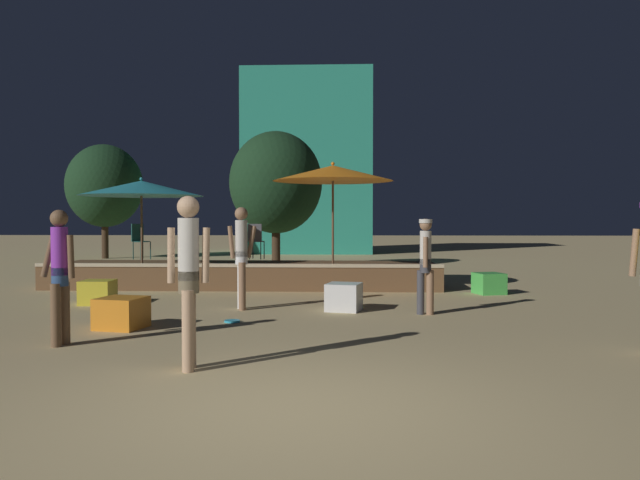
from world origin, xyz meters
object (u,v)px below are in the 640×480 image
object	(u,v)px
cube_seat_0	(489,283)
person_0	(241,252)
bistro_chair_1	(256,238)
background_tree_0	(104,186)
cube_seat_3	(344,297)
bistro_chair_0	(139,238)
background_tree_1	(276,183)
cube_seat_1	(122,313)
patio_umbrella_0	(333,173)
person_4	(425,261)
person_2	(189,272)
person_3	(60,271)
cube_seat_2	(98,292)
frisbee_disc	(232,321)
patio_umbrella_1	(141,188)

from	to	relation	value
cube_seat_0	person_0	distance (m)	5.77
bistro_chair_1	background_tree_0	world-z (taller)	background_tree_0
cube_seat_3	background_tree_0	world-z (taller)	background_tree_0
person_0	bistro_chair_0	world-z (taller)	person_0
bistro_chair_1	background_tree_1	distance (m)	4.97
cube_seat_1	patio_umbrella_0	bearing A→B (deg)	58.43
person_4	background_tree_0	bearing A→B (deg)	134.88
person_4	background_tree_0	size ratio (longest dim) A/B	0.34
person_2	bistro_chair_0	world-z (taller)	person_2
person_3	cube_seat_1	bearing A→B (deg)	-0.45
cube_seat_0	cube_seat_2	world-z (taller)	cube_seat_2
cube_seat_3	cube_seat_1	bearing A→B (deg)	-149.33
person_3	frisbee_disc	size ratio (longest dim) A/B	6.99
person_4	background_tree_0	distance (m)	19.19
patio_umbrella_1	cube_seat_0	bearing A→B (deg)	-4.11
person_3	cube_seat_0	bearing A→B (deg)	-35.08
cube_seat_2	background_tree_0	xyz separation A→B (m)	(-5.39, 14.10, 2.83)
person_3	background_tree_1	bearing A→B (deg)	7.52
patio_umbrella_1	bistro_chair_0	bearing A→B (deg)	111.03
cube_seat_0	cube_seat_1	size ratio (longest dim) A/B	0.94
person_4	bistro_chair_0	world-z (taller)	person_4
bistro_chair_0	background_tree_1	distance (m)	5.85
patio_umbrella_1	background_tree_1	xyz separation A→B (m)	(2.50, 5.93, 0.48)
background_tree_0	background_tree_1	world-z (taller)	background_tree_0
cube_seat_0	bistro_chair_0	xyz separation A→B (m)	(-8.42, 1.74, 0.95)
cube_seat_3	background_tree_1	bearing A→B (deg)	103.87
person_4	person_3	bearing A→B (deg)	-142.93
cube_seat_1	cube_seat_3	distance (m)	3.89
cube_seat_3	bistro_chair_0	distance (m)	6.91
cube_seat_1	bistro_chair_1	distance (m)	6.66
cube_seat_0	bistro_chair_1	xyz separation A→B (m)	(-5.46, 1.82, 0.95)
cube_seat_1	patio_umbrella_1	bearing A→B (deg)	105.20
person_3	person_4	distance (m)	5.85
person_0	background_tree_1	distance (m)	9.31
cube_seat_1	background_tree_1	xyz separation A→B (m)	(1.08, 11.17, 2.62)
frisbee_disc	cube_seat_1	bearing A→B (deg)	-157.84
person_3	frisbee_disc	distance (m)	2.87
person_3	background_tree_0	size ratio (longest dim) A/B	0.37
person_4	background_tree_1	xyz separation A→B (m)	(-3.68, 9.58, 1.93)
person_0	bistro_chair_1	xyz separation A→B (m)	(-0.39, 4.44, 0.13)
patio_umbrella_0	bistro_chair_1	size ratio (longest dim) A/B	3.29
person_2	bistro_chair_1	xyz separation A→B (m)	(-0.58, 9.02, 0.11)
cube_seat_0	person_4	xyz separation A→B (m)	(-1.79, -3.08, 0.69)
cube_seat_0	bistro_chair_0	bearing A→B (deg)	168.35
bistro_chair_1	frisbee_disc	distance (m)	5.99
cube_seat_3	background_tree_0	size ratio (longest dim) A/B	0.15
cube_seat_1	background_tree_0	xyz separation A→B (m)	(-6.83, 16.74, 2.83)
cube_seat_0	frisbee_disc	xyz separation A→B (m)	(-4.98, -4.04, -0.21)
patio_umbrella_0	person_3	size ratio (longest dim) A/B	1.67
patio_umbrella_0	cube_seat_1	xyz separation A→B (m)	(-3.08, -5.01, -2.46)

